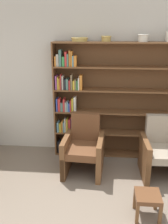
# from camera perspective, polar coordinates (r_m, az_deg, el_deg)

# --- Properties ---
(wall_back) EXTENTS (12.00, 0.06, 2.75)m
(wall_back) POSITION_cam_1_polar(r_m,az_deg,el_deg) (4.62, 5.83, 7.02)
(wall_back) COLOR silver
(wall_back) RESTS_ON ground
(bookshelf) EXTENTS (2.44, 0.30, 2.08)m
(bookshelf) POSITION_cam_1_polar(r_m,az_deg,el_deg) (4.54, 5.92, 2.46)
(bookshelf) COLOR brown
(bookshelf) RESTS_ON ground
(bowl_terracotta) EXTENTS (0.29, 0.29, 0.07)m
(bowl_terracotta) POSITION_cam_1_polar(r_m,az_deg,el_deg) (4.36, -1.02, 16.32)
(bowl_terracotta) COLOR tan
(bowl_terracotta) RESTS_ON bookshelf
(bowl_sage) EXTENTS (0.17, 0.17, 0.09)m
(bowl_sage) POSITION_cam_1_polar(r_m,az_deg,el_deg) (4.33, 5.08, 16.43)
(bowl_sage) COLOR tan
(bowl_sage) RESTS_ON bookshelf
(bowl_stoneware) EXTENTS (0.18, 0.18, 0.12)m
(bowl_stoneware) POSITION_cam_1_polar(r_m,az_deg,el_deg) (4.38, 13.34, 16.24)
(bowl_stoneware) COLOR silver
(bowl_stoneware) RESTS_ON bookshelf
(armchair_leather) EXTENTS (0.68, 0.72, 0.96)m
(armchair_leather) POSITION_cam_1_polar(r_m,az_deg,el_deg) (4.18, -0.06, -8.24)
(armchair_leather) COLOR brown
(armchair_leather) RESTS_ON ground
(armchair_cushioned) EXTENTS (0.66, 0.70, 0.96)m
(armchair_cushioned) POSITION_cam_1_polar(r_m,az_deg,el_deg) (4.27, 17.34, -8.52)
(armchair_cushioned) COLOR brown
(armchair_cushioned) RESTS_ON ground
(footstool) EXTENTS (0.32, 0.32, 0.33)m
(footstool) POSITION_cam_1_polar(r_m,az_deg,el_deg) (3.43, 14.37, -18.65)
(footstool) COLOR brown
(footstool) RESTS_ON ground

